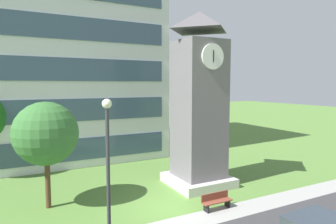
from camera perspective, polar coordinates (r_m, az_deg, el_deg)
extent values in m
plane|color=#567F38|center=(17.16, 0.33, -18.10)|extent=(160.00, 160.00, 0.00)
cube|color=#9E9E99|center=(15.69, 3.72, -20.45)|extent=(120.00, 1.60, 0.01)
cube|color=silver|center=(32.64, -23.24, 15.45)|extent=(20.18, 15.44, 25.60)
cube|color=#384C60|center=(24.90, -20.92, -7.14)|extent=(18.56, 0.10, 1.80)
cube|color=#384C60|center=(24.44, -21.17, 0.21)|extent=(18.56, 0.10, 1.80)
cube|color=#384C60|center=(24.38, -21.43, 7.72)|extent=(18.56, 0.10, 1.80)
cube|color=#384C60|center=(24.74, -21.69, 15.14)|extent=(18.56, 0.10, 1.80)
cube|color=slate|center=(19.98, 5.92, -0.37)|extent=(2.90, 2.90, 9.70)
cube|color=beige|center=(20.93, 5.80, -12.87)|extent=(3.91, 3.91, 0.60)
pyramid|color=#555155|center=(20.31, 6.09, 17.01)|extent=(3.19, 3.19, 1.24)
cylinder|color=white|center=(18.72, 8.61, 10.52)|extent=(1.59, 0.12, 1.59)
cylinder|color=white|center=(20.83, 9.54, 9.97)|extent=(0.12, 1.59, 1.59)
cube|color=black|center=(18.68, 8.75, 10.97)|extent=(0.06, 0.08, 0.48)
cube|color=black|center=(18.66, 8.76, 10.53)|extent=(0.05, 0.06, 0.72)
cube|color=brown|center=(17.11, 9.44, -16.62)|extent=(1.80, 0.50, 0.06)
cube|color=brown|center=(17.19, 8.99, -15.69)|extent=(1.80, 0.07, 0.40)
cube|color=black|center=(16.80, 7.38, -17.85)|extent=(0.08, 0.43, 0.45)
cube|color=black|center=(17.61, 11.37, -16.79)|extent=(0.08, 0.43, 0.45)
cylinder|color=#333338|center=(11.61, -11.39, -14.15)|extent=(0.14, 0.14, 5.94)
sphere|color=#F2EFCC|center=(10.97, -11.69, 1.57)|extent=(0.36, 0.36, 0.36)
cylinder|color=#513823|center=(18.04, -22.13, -12.31)|extent=(0.29, 0.29, 2.95)
sphere|color=#366D32|center=(17.44, -22.44, -3.84)|extent=(3.48, 3.48, 3.48)
cube|color=#2D3842|center=(13.63, 26.53, -18.74)|extent=(2.33, 1.65, 0.60)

